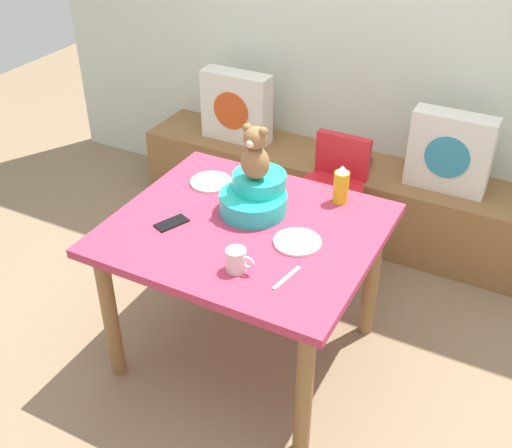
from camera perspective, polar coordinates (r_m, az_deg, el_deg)
The scene contains 16 objects.
ground_plane at distance 3.16m, azimuth -0.86°, elevation -11.37°, with size 8.00×8.00×0.00m, color #8C7256.
back_wall at distance 3.74m, azimuth 10.63°, elevation 18.75°, with size 4.40×0.10×2.60m, color silver.
window_bench at distance 3.92m, azimuth 7.76°, elevation 2.65°, with size 2.60×0.44×0.46m, color olive.
pillow_floral_left at distance 3.96m, azimuth -1.79°, elevation 10.63°, with size 0.44×0.15×0.44m.
pillow_floral_right at distance 3.57m, azimuth 17.28°, elevation 6.28°, with size 0.44×0.15×0.44m.
book_stack at distance 3.78m, azimuth 8.87°, elevation 5.78°, with size 0.20×0.14×0.06m, color #91595A.
dining_table at distance 2.74m, azimuth -0.97°, elevation -2.03°, with size 1.13×0.98×0.74m.
highchair at distance 3.39m, azimuth 6.97°, elevation 3.10°, with size 0.34×0.45×0.79m.
infant_seat_teal at distance 2.75m, azimuth -0.08°, elevation 2.60°, with size 0.30×0.33×0.16m.
teddy_bear at distance 2.65m, azimuth -0.08°, elevation 6.41°, with size 0.13×0.12×0.25m.
ketchup_bottle at distance 2.83m, azimuth 7.77°, elevation 3.56°, with size 0.07×0.07×0.18m.
coffee_mug at distance 2.41m, azimuth -1.77°, elevation -3.31°, with size 0.12×0.08×0.09m.
dinner_plate_near at distance 3.00m, azimuth -4.12°, elevation 3.85°, with size 0.20×0.20×0.01m, color white.
dinner_plate_far at distance 2.58m, azimuth 3.79°, elevation -1.64°, with size 0.20×0.20×0.01m, color white.
cell_phone at distance 2.72m, azimuth -7.70°, elevation 0.09°, with size 0.07×0.14×0.01m, color black.
table_fork at distance 2.39m, azimuth 2.81°, elevation -4.93°, with size 0.02×0.17×0.01m, color silver.
Camera 1 is at (1.07, -1.95, 2.24)m, focal length 43.86 mm.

